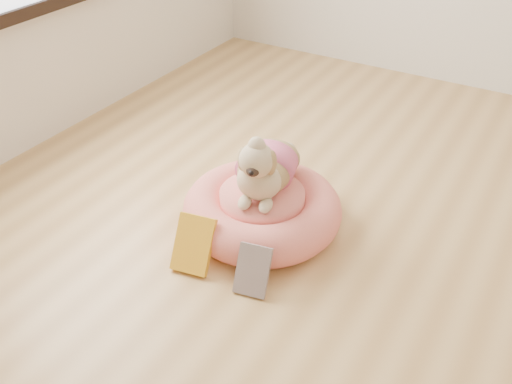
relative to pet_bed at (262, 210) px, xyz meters
The scene contains 5 objects.
floor 0.74m from the pet_bed, 28.43° to the right, with size 4.50×4.50×0.00m, color #B6874C.
pet_bed is the anchor object (origin of this frame).
dog 0.24m from the pet_bed, 103.00° to the left, with size 0.29×0.42×0.31m, color brown, non-canonical shape.
book_yellow 0.36m from the pet_bed, 106.30° to the right, with size 0.15×0.03×0.22m, color #FFFA1A.
book_white 0.38m from the pet_bed, 65.01° to the right, with size 0.12×0.02×0.19m, color silver.
Camera 1 is at (0.30, -1.30, 1.48)m, focal length 40.00 mm.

